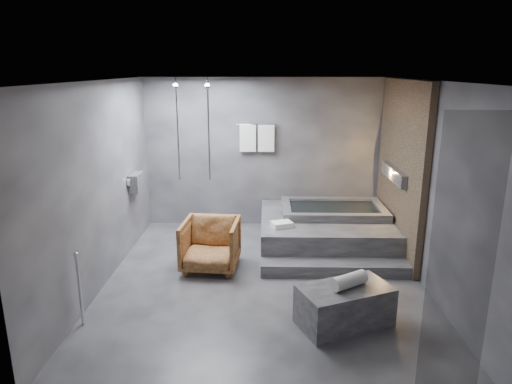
{
  "coord_description": "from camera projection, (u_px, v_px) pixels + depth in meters",
  "views": [
    {
      "loc": [
        0.02,
        -5.99,
        2.96
      ],
      "look_at": [
        -0.12,
        0.3,
        1.24
      ],
      "focal_mm": 32.0,
      "sensor_mm": 36.0,
      "label": 1
    }
  ],
  "objects": [
    {
      "name": "room",
      "position": [
        293.0,
        159.0,
        6.32
      ],
      "size": [
        5.0,
        5.04,
        2.82
      ],
      "color": "#2C2C2F",
      "rests_on": "ground"
    },
    {
      "name": "tub_deck",
      "position": [
        325.0,
        230.0,
        7.86
      ],
      "size": [
        2.2,
        2.0,
        0.5
      ],
      "primitive_type": "cube",
      "color": "#313134",
      "rests_on": "ground"
    },
    {
      "name": "tub_step",
      "position": [
        335.0,
        268.0,
        6.77
      ],
      "size": [
        2.2,
        0.36,
        0.18
      ],
      "primitive_type": "cube",
      "color": "#313134",
      "rests_on": "ground"
    },
    {
      "name": "concrete_bench",
      "position": [
        344.0,
        306.0,
        5.39
      ],
      "size": [
        1.21,
        0.96,
        0.48
      ],
      "primitive_type": "cube",
      "rotation": [
        0.0,
        0.0,
        0.41
      ],
      "color": "#343437",
      "rests_on": "ground"
    },
    {
      "name": "driftwood_chair",
      "position": [
        210.0,
        245.0,
        6.87
      ],
      "size": [
        0.89,
        0.91,
        0.77
      ],
      "primitive_type": "imported",
      "rotation": [
        0.0,
        0.0,
        -0.08
      ],
      "color": "#4D2B13",
      "rests_on": "ground"
    },
    {
      "name": "rolled_towel",
      "position": [
        349.0,
        281.0,
        5.31
      ],
      "size": [
        0.47,
        0.39,
        0.17
      ],
      "primitive_type": "cylinder",
      "rotation": [
        0.0,
        1.57,
        0.58
      ],
      "color": "white",
      "rests_on": "concrete_bench"
    },
    {
      "name": "deck_towel",
      "position": [
        282.0,
        224.0,
        7.29
      ],
      "size": [
        0.38,
        0.33,
        0.08
      ],
      "primitive_type": "cube",
      "rotation": [
        0.0,
        0.0,
        0.36
      ],
      "color": "white",
      "rests_on": "tub_deck"
    }
  ]
}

